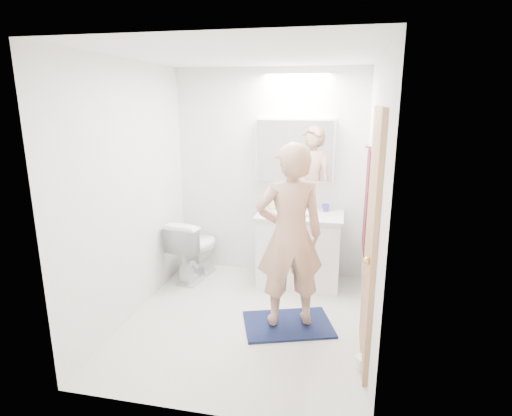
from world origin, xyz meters
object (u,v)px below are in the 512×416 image
(soap_bottle_b, at_px, (282,201))
(soap_bottle_a, at_px, (272,199))
(vanity_cabinet, at_px, (299,250))
(toilet, at_px, (195,248))
(medicine_cabinet, at_px, (295,150))
(toothbrush_cup, at_px, (326,208))
(toilet_paper_roll, at_px, (362,363))
(person, at_px, (290,236))

(soap_bottle_b, bearing_deg, soap_bottle_a, -164.43)
(vanity_cabinet, height_order, toilet, vanity_cabinet)
(medicine_cabinet, height_order, toilet, medicine_cabinet)
(vanity_cabinet, xyz_separation_m, toilet, (-1.21, -0.11, -0.03))
(soap_bottle_b, xyz_separation_m, toothbrush_cup, (0.50, -0.02, -0.04))
(medicine_cabinet, xyz_separation_m, soap_bottle_a, (-0.24, -0.06, -0.56))
(toilet, relative_size, toilet_paper_roll, 6.59)
(medicine_cabinet, distance_m, toilet_paper_roll, 2.36)
(person, relative_size, soap_bottle_a, 6.91)
(vanity_cabinet, relative_size, person, 0.54)
(medicine_cabinet, bearing_deg, vanity_cabinet, -64.47)
(toilet, distance_m, person, 1.58)
(vanity_cabinet, height_order, soap_bottle_b, soap_bottle_b)
(toothbrush_cup, bearing_deg, soap_bottle_a, -179.06)
(soap_bottle_a, bearing_deg, toilet_paper_roll, -58.46)
(medicine_cabinet, xyz_separation_m, toilet, (-1.11, -0.33, -1.14))
(soap_bottle_a, bearing_deg, vanity_cabinet, -23.69)
(toilet, bearing_deg, soap_bottle_a, -152.99)
(vanity_cabinet, relative_size, toilet_paper_roll, 8.18)
(toilet_paper_roll, bearing_deg, soap_bottle_b, 118.30)
(medicine_cabinet, xyz_separation_m, soap_bottle_b, (-0.13, -0.03, -0.59))
(person, xyz_separation_m, soap_bottle_a, (-0.35, 1.13, 0.06))
(vanity_cabinet, distance_m, soap_bottle_a, 0.66)
(medicine_cabinet, relative_size, soap_bottle_b, 5.16)
(toilet_paper_roll, bearing_deg, medicine_cabinet, 114.24)
(person, height_order, toilet_paper_roll, person)
(toilet, bearing_deg, person, 154.63)
(vanity_cabinet, relative_size, toilet, 1.24)
(medicine_cabinet, height_order, toilet_paper_roll, medicine_cabinet)
(soap_bottle_b, distance_m, toothbrush_cup, 0.50)
(toilet, relative_size, person, 0.44)
(vanity_cabinet, bearing_deg, toothbrush_cup, 30.85)
(person, relative_size, soap_bottle_b, 9.74)
(medicine_cabinet, distance_m, soap_bottle_b, 0.61)
(medicine_cabinet, distance_m, toothbrush_cup, 0.74)
(vanity_cabinet, xyz_separation_m, toilet_paper_roll, (0.67, -1.49, -0.34))
(person, xyz_separation_m, toilet_paper_roll, (0.65, -0.51, -0.83))
(medicine_cabinet, relative_size, toothbrush_cup, 9.96)
(toilet_paper_roll, bearing_deg, toilet, 143.68)
(toothbrush_cup, bearing_deg, soap_bottle_b, 177.72)
(toilet, distance_m, soap_bottle_b, 1.15)
(toothbrush_cup, distance_m, toilet_paper_roll, 1.88)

